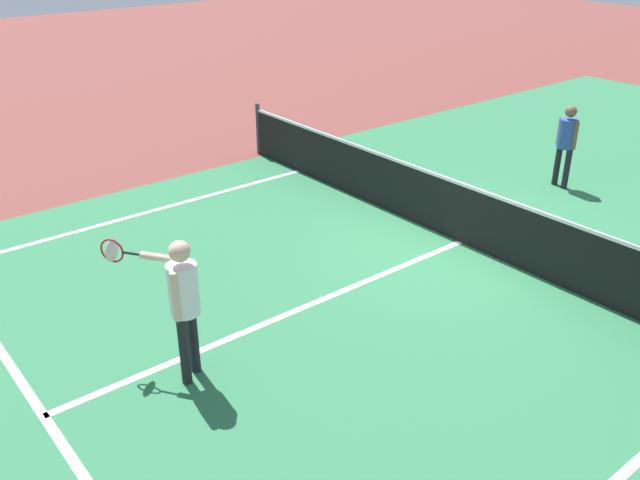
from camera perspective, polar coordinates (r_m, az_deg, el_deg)
ground_plane at (r=10.71m, az=11.70°, el=-0.17°), size 60.00×60.00×0.00m
court_surface_inbounds at (r=10.71m, az=11.70°, el=-0.16°), size 10.62×24.40×0.00m
line_service_near at (r=7.62m, az=-22.20°, el=-13.55°), size 8.22×0.10×0.01m
line_center_service at (r=8.73m, az=-2.08°, el=-5.96°), size 0.10×6.40×0.01m
net at (r=10.51m, az=11.94°, el=2.25°), size 11.08×0.09×1.07m
player_near at (r=7.19m, az=-11.57°, el=-4.55°), size 1.12×0.65×1.65m
player_far at (r=13.14m, az=20.02°, el=8.02°), size 0.42×0.32×1.52m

